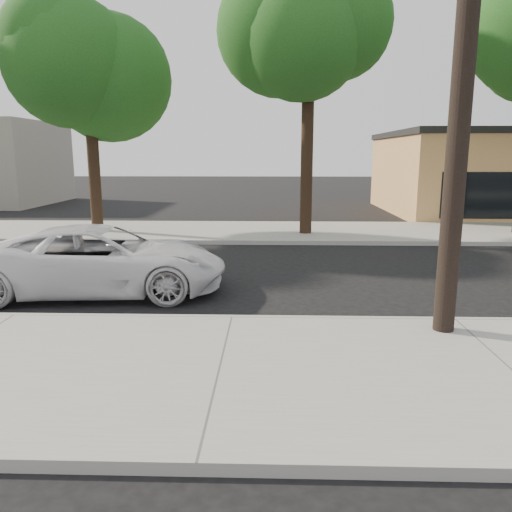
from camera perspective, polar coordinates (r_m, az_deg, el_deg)
name	(u,v)px	position (r m, az deg, el deg)	size (l,w,h in m)	color
ground	(239,293)	(11.18, -1.94, -4.21)	(120.00, 120.00, 0.00)	black
near_sidewalk	(220,372)	(7.12, -4.18, -13.05)	(90.00, 4.40, 0.15)	gray
far_sidewalk	(253,232)	(19.47, -0.37, 2.81)	(90.00, 5.00, 0.15)	gray
curb_near	(232,320)	(9.15, -2.78, -7.32)	(90.00, 0.12, 0.16)	#9E9B93
utility_pole	(466,41)	(8.70, 22.86, 21.72)	(1.40, 0.34, 9.00)	black
tree_b	(91,66)	(20.13, -18.31, 19.90)	(4.34, 4.20, 8.45)	black
tree_c	(316,40)	(18.84, 6.85, 23.34)	(4.96, 4.80, 9.55)	black
police_cruiser	(102,260)	(11.50, -17.17, -0.41)	(2.50, 5.42, 1.51)	silver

